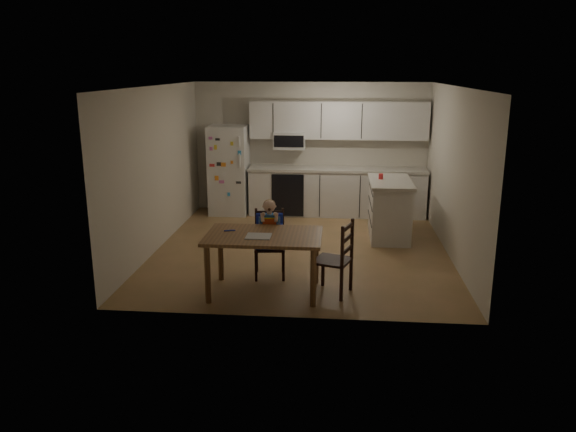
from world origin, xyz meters
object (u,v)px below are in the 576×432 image
(kitchen_island, at_px, (389,209))
(chair_booster, at_px, (270,230))
(red_cup, at_px, (381,176))
(refrigerator, at_px, (229,170))
(chair_side, at_px, (340,254))
(dining_table, at_px, (264,242))

(kitchen_island, height_order, chair_booster, chair_booster)
(chair_booster, bearing_deg, red_cup, 45.44)
(refrigerator, relative_size, chair_side, 1.79)
(refrigerator, distance_m, red_cup, 3.08)
(chair_booster, bearing_deg, kitchen_island, 41.56)
(red_cup, height_order, chair_booster, chair_booster)
(red_cup, distance_m, chair_side, 2.79)
(refrigerator, xyz_separation_m, chair_side, (2.14, -3.92, -0.31))
(dining_table, relative_size, chair_booster, 1.34)
(chair_booster, relative_size, chair_side, 1.13)
(refrigerator, xyz_separation_m, dining_table, (1.20, -3.94, -0.19))
(red_cup, height_order, chair_side, red_cup)
(red_cup, xyz_separation_m, chair_side, (-0.67, -2.67, -0.48))
(dining_table, height_order, chair_side, chair_side)
(refrigerator, distance_m, chair_booster, 3.54)
(refrigerator, xyz_separation_m, kitchen_island, (2.96, -1.35, -0.36))
(kitchen_island, xyz_separation_m, red_cup, (-0.16, 0.09, 0.53))
(red_cup, bearing_deg, chair_side, -103.99)
(refrigerator, distance_m, chair_side, 4.48)
(refrigerator, relative_size, red_cup, 18.22)
(kitchen_island, relative_size, red_cup, 14.02)
(refrigerator, bearing_deg, chair_side, -61.39)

